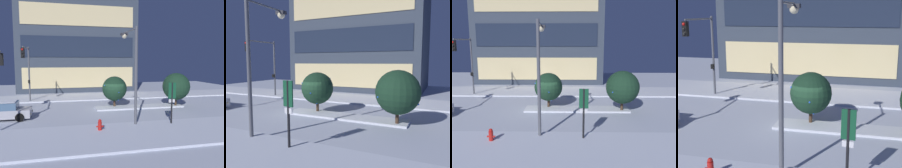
# 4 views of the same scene
# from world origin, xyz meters

# --- Properties ---
(ground) EXTENTS (52.00, 52.00, 0.00)m
(ground) POSITION_xyz_m (0.00, 0.00, 0.00)
(ground) COLOR silver
(curb_strip_far) EXTENTS (52.00, 5.20, 0.14)m
(curb_strip_far) POSITION_xyz_m (0.00, 7.82, 0.07)
(curb_strip_far) COLOR silver
(curb_strip_far) RESTS_ON ground
(median_strip) EXTENTS (9.00, 1.80, 0.14)m
(median_strip) POSITION_xyz_m (2.91, 0.33, 0.07)
(median_strip) COLOR silver
(median_strip) RESTS_ON ground
(traffic_light_corner_far_left) EXTENTS (0.32, 4.19, 6.32)m
(traffic_light_corner_far_left) POSITION_xyz_m (-8.41, 4.47, 4.31)
(traffic_light_corner_far_left) COLOR #565960
(traffic_light_corner_far_left) RESTS_ON ground
(street_lamp_arched) EXTENTS (0.56, 3.03, 7.15)m
(street_lamp_arched) POSITION_xyz_m (0.38, -4.97, 4.72)
(street_lamp_arched) COLOR #565960
(street_lamp_arched) RESTS_ON ground
(fire_hydrant) EXTENTS (0.48, 0.26, 0.88)m
(fire_hydrant) POSITION_xyz_m (-2.35, -6.65, 0.42)
(fire_hydrant) COLOR red
(fire_hydrant) RESTS_ON ground
(parking_info_sign) EXTENTS (0.55, 0.13, 3.16)m
(parking_info_sign) POSITION_xyz_m (3.10, -6.17, 2.02)
(parking_info_sign) COLOR black
(parking_info_sign) RESTS_ON ground
(decorated_tree_median) EXTENTS (2.48, 2.52, 3.19)m
(decorated_tree_median) POSITION_xyz_m (0.41, 0.84, 1.94)
(decorated_tree_median) COLOR #473323
(decorated_tree_median) RESTS_ON ground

